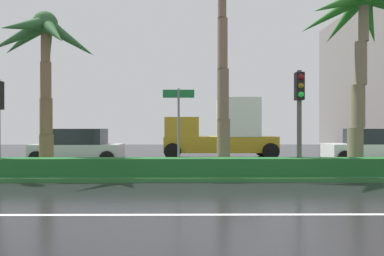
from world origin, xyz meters
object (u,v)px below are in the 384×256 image
(box_truck_lead, at_px, (221,131))
(car_in_traffic_leading, at_px, (79,147))
(palm_tree_centre, at_px, (362,25))
(street_name_sign, at_px, (179,119))
(car_in_traffic_second, at_px, (370,146))
(palm_tree_centre_left, at_px, (223,2))
(traffic_signal_median_right, at_px, (299,103))
(palm_tree_mid_left, at_px, (45,47))

(box_truck_lead, bearing_deg, car_in_traffic_leading, 22.22)
(palm_tree_centre, relative_size, street_name_sign, 2.36)
(palm_tree_centre, distance_m, car_in_traffic_second, 6.98)
(palm_tree_centre_left, relative_size, car_in_traffic_leading, 1.96)
(traffic_signal_median_right, relative_size, street_name_sign, 1.21)
(street_name_sign, distance_m, box_truck_lead, 8.31)
(palm_tree_centre_left, height_order, street_name_sign, palm_tree_centre_left)
(palm_tree_centre, height_order, traffic_signal_median_right, palm_tree_centre)
(palm_tree_mid_left, relative_size, car_in_traffic_second, 1.41)
(traffic_signal_median_right, height_order, box_truck_lead, traffic_signal_median_right)
(street_name_sign, distance_m, car_in_traffic_second, 10.92)
(traffic_signal_median_right, bearing_deg, street_name_sign, 177.87)
(palm_tree_centre_left, xyz_separation_m, traffic_signal_median_right, (2.52, -1.53, -4.04))
(traffic_signal_median_right, distance_m, car_in_traffic_leading, 10.77)
(palm_tree_centre, xyz_separation_m, street_name_sign, (-6.90, -0.91, -3.56))
(palm_tree_mid_left, xyz_separation_m, car_in_traffic_leading, (0.05, 3.84, -4.03))
(box_truck_lead, distance_m, car_in_traffic_second, 7.82)
(palm_tree_centre, relative_size, car_in_traffic_second, 1.64)
(box_truck_lead, bearing_deg, street_name_sign, 74.47)
(palm_tree_centre_left, distance_m, car_in_traffic_second, 10.51)
(box_truck_lead, xyz_separation_m, car_in_traffic_second, (7.28, -2.76, -0.72))
(palm_tree_centre, xyz_separation_m, car_in_traffic_second, (2.60, 4.32, -4.82))
(palm_tree_centre_left, distance_m, car_in_traffic_leading, 9.65)
(street_name_sign, bearing_deg, palm_tree_mid_left, 167.23)
(palm_tree_centre_left, distance_m, palm_tree_centre, 5.35)
(car_in_traffic_leading, bearing_deg, palm_tree_centre_left, 151.78)
(street_name_sign, bearing_deg, palm_tree_centre, 7.48)
(palm_tree_centre, bearing_deg, palm_tree_centre_left, 174.87)
(street_name_sign, xyz_separation_m, box_truck_lead, (2.22, 7.99, -0.53))
(palm_tree_centre_left, xyz_separation_m, street_name_sign, (-1.67, -1.38, -4.60))
(palm_tree_mid_left, height_order, traffic_signal_median_right, palm_tree_mid_left)
(street_name_sign, bearing_deg, palm_tree_centre_left, 39.53)
(palm_tree_centre, height_order, street_name_sign, palm_tree_centre)
(palm_tree_centre, relative_size, traffic_signal_median_right, 1.95)
(palm_tree_centre_left, bearing_deg, palm_tree_centre, -5.13)
(car_in_traffic_second, bearing_deg, car_in_traffic_leading, 0.89)
(palm_tree_centre_left, xyz_separation_m, box_truck_lead, (0.55, 6.62, -5.13))
(palm_tree_mid_left, distance_m, car_in_traffic_leading, 5.56)
(palm_tree_centre, height_order, car_in_traffic_second, palm_tree_centre)
(palm_tree_mid_left, relative_size, street_name_sign, 2.02)
(traffic_signal_median_right, distance_m, car_in_traffic_second, 7.78)
(palm_tree_centre_left, distance_m, street_name_sign, 5.08)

